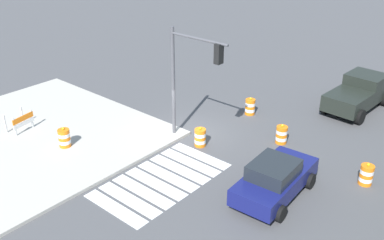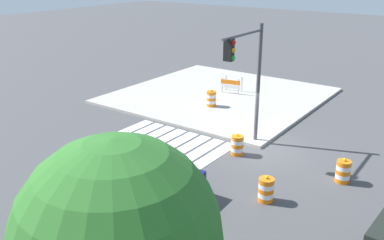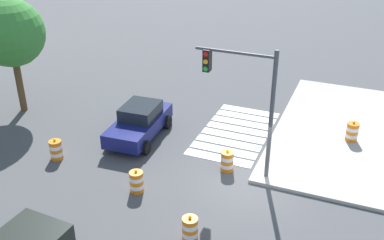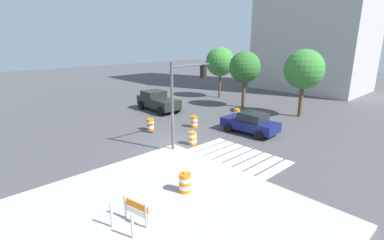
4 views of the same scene
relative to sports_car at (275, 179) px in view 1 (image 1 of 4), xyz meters
name	(u,v)px [view 1 (image 1 of 4)]	position (x,y,z in m)	size (l,w,h in m)	color
ground_plane	(191,134)	(-1.84, -6.04, -0.81)	(120.00, 120.00, 0.00)	#474749
sidewalk_corner	(23,139)	(4.16, -12.04, -0.74)	(12.00, 12.00, 0.15)	#ADA89E
crosswalk_stripes	(162,180)	(2.16, -4.24, -0.80)	(5.85, 3.20, 0.02)	silver
sports_car	(275,179)	(0.00, 0.00, 0.00)	(4.40, 2.34, 1.63)	navy
pickup_truck	(360,92)	(-10.77, -0.78, 0.16)	(5.25, 2.58, 1.92)	black
traffic_barrel_near_corner	(200,137)	(-1.24, -4.91, -0.36)	(0.56, 0.56, 1.02)	orange
traffic_barrel_crosswalk_end	(250,107)	(-5.89, -5.09, -0.36)	(0.56, 0.56, 1.02)	orange
traffic_barrel_median_near	(366,175)	(-3.24, 2.52, -0.36)	(0.56, 0.56, 1.02)	orange
traffic_barrel_median_far	(282,135)	(-4.08, -2.03, -0.36)	(0.56, 0.56, 1.02)	orange
traffic_barrel_on_sidewalk	(64,138)	(3.27, -9.67, -0.21)	(0.56, 0.56, 1.02)	orange
construction_barricade	(21,121)	(3.73, -12.73, -0.09)	(1.37, 1.01, 1.00)	silver
traffic_light_pole	(191,68)	(-1.26, -5.50, 3.10)	(0.47, 3.29, 5.50)	#4C4C51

